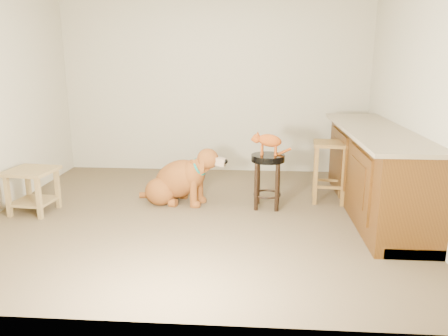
# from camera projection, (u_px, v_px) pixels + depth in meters

# --- Properties ---
(floor) EXTENTS (4.50, 4.00, 0.01)m
(floor) POSITION_uv_depth(u_px,v_px,m) (199.00, 216.00, 4.81)
(floor) COLOR brown
(floor) RESTS_ON ground
(room_shell) EXTENTS (4.54, 4.04, 2.62)m
(room_shell) POSITION_uv_depth(u_px,v_px,m) (196.00, 59.00, 4.39)
(room_shell) COLOR #BAB296
(room_shell) RESTS_ON ground
(cabinet_run) EXTENTS (0.70, 2.56, 0.94)m
(cabinet_run) POSITION_uv_depth(u_px,v_px,m) (375.00, 173.00, 4.85)
(cabinet_run) COLOR #48290C
(cabinet_run) RESTS_ON ground
(padded_stool) EXTENTS (0.38, 0.38, 0.62)m
(padded_stool) POSITION_uv_depth(u_px,v_px,m) (268.00, 170.00, 4.96)
(padded_stool) COLOR black
(padded_stool) RESTS_ON ground
(wood_stool) EXTENTS (0.43, 0.43, 0.73)m
(wood_stool) POSITION_uv_depth(u_px,v_px,m) (329.00, 171.00, 5.20)
(wood_stool) COLOR brown
(wood_stool) RESTS_ON ground
(side_table) EXTENTS (0.53, 0.53, 0.50)m
(side_table) POSITION_uv_depth(u_px,v_px,m) (33.00, 184.00, 4.83)
(side_table) COLOR olive
(side_table) RESTS_ON ground
(golden_retriever) EXTENTS (1.11, 0.65, 0.73)m
(golden_retriever) POSITION_uv_depth(u_px,v_px,m) (179.00, 180.00, 5.17)
(golden_retriever) COLOR brown
(golden_retriever) RESTS_ON ground
(tabby_kitten) EXTENTS (0.46, 0.16, 0.29)m
(tabby_kitten) POSITION_uv_depth(u_px,v_px,m) (267.00, 141.00, 4.88)
(tabby_kitten) COLOR #8D3A0E
(tabby_kitten) RESTS_ON padded_stool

